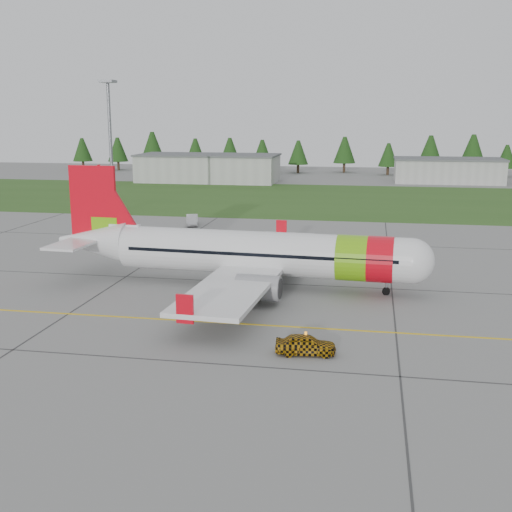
# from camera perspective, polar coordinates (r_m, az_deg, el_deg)

# --- Properties ---
(ground) EXTENTS (320.00, 320.00, 0.00)m
(ground) POSITION_cam_1_polar(r_m,az_deg,el_deg) (40.24, -1.89, -9.69)
(ground) COLOR gray
(ground) RESTS_ON ground
(aircraft) EXTENTS (35.02, 32.29, 10.60)m
(aircraft) POSITION_cam_1_polar(r_m,az_deg,el_deg) (57.40, -0.29, 0.24)
(aircraft) COLOR silver
(aircraft) RESTS_ON ground
(follow_me_car) EXTENTS (1.50, 1.71, 3.92)m
(follow_me_car) POSITION_cam_1_polar(r_m,az_deg,el_deg) (41.46, 4.46, -6.16)
(follow_me_car) COLOR orange
(follow_me_car) RESTS_ON ground
(service_van) EXTENTS (1.92, 1.86, 4.52)m
(service_van) POSITION_cam_1_polar(r_m,az_deg,el_deg) (90.67, -5.72, 4.15)
(service_van) COLOR white
(service_van) RESTS_ON ground
(grass_strip) EXTENTS (320.00, 50.00, 0.03)m
(grass_strip) POSITION_cam_1_polar(r_m,az_deg,el_deg) (119.67, 6.44, 5.03)
(grass_strip) COLOR #30561E
(grass_strip) RESTS_ON ground
(taxi_guideline) EXTENTS (120.00, 0.25, 0.02)m
(taxi_guideline) POSITION_cam_1_polar(r_m,az_deg,el_deg) (47.60, 0.15, -6.13)
(taxi_guideline) COLOR gold
(taxi_guideline) RESTS_ON ground
(hangar_west) EXTENTS (32.00, 14.00, 6.00)m
(hangar_west) POSITION_cam_1_polar(r_m,az_deg,el_deg) (151.77, -4.25, 7.74)
(hangar_west) COLOR #A8A8A3
(hangar_west) RESTS_ON ground
(hangar_east) EXTENTS (24.00, 12.00, 5.20)m
(hangar_east) POSITION_cam_1_polar(r_m,az_deg,el_deg) (155.88, 16.68, 7.24)
(hangar_east) COLOR #A8A8A3
(hangar_east) RESTS_ON ground
(floodlight_mast) EXTENTS (0.50, 0.50, 20.00)m
(floodlight_mast) POSITION_cam_1_polar(r_m,az_deg,el_deg) (102.67, -12.78, 9.20)
(floodlight_mast) COLOR slate
(floodlight_mast) RESTS_ON ground
(treeline) EXTENTS (160.00, 8.00, 10.00)m
(treeline) POSITION_cam_1_polar(r_m,az_deg,el_deg) (174.92, 7.78, 8.93)
(treeline) COLOR #1C3F14
(treeline) RESTS_ON ground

